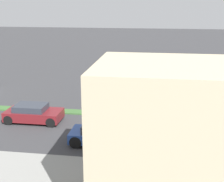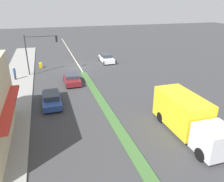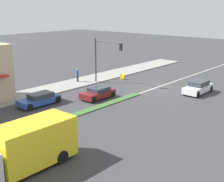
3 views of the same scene
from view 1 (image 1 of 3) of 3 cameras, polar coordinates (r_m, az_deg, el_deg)
The scene contains 3 objects.
ground_plane at distance 23.09m, azimuth 11.61°, elevation -4.81°, with size 160.00×160.00×0.00m, color #38383A.
sedan_maroon at distance 22.41m, azimuth -14.20°, elevation -3.97°, with size 1.87×3.86×1.23m.
coupe_blue at distance 18.39m, azimuth -1.06°, elevation -7.92°, with size 1.79×4.32×1.23m.
Camera 1 is at (21.59, 16.52, 8.04)m, focal length 50.00 mm.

